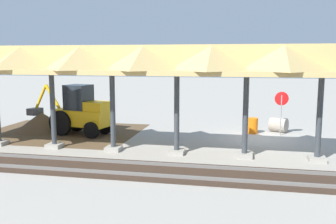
# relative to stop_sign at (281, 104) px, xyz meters

# --- Properties ---
(ground_plane) EXTENTS (120.00, 120.00, 0.00)m
(ground_plane) POSITION_rel_stop_sign_xyz_m (1.08, 1.01, -1.78)
(ground_plane) COLOR #9E998E
(dirt_work_zone) EXTENTS (8.85, 7.00, 0.01)m
(dirt_work_zone) POSITION_rel_stop_sign_xyz_m (12.43, 1.64, -1.77)
(dirt_work_zone) COLOR brown
(dirt_work_zone) RESTS_ON ground
(platform_canopy) EXTENTS (19.28, 3.20, 4.90)m
(platform_canopy) POSITION_rel_stop_sign_xyz_m (8.01, 5.14, 2.38)
(platform_canopy) COLOR #9E998E
(platform_canopy) RESTS_ON ground
(rail_tracks) EXTENTS (60.00, 2.58, 0.15)m
(rail_tracks) POSITION_rel_stop_sign_xyz_m (1.08, 7.90, -1.75)
(rail_tracks) COLOR slate
(rail_tracks) RESTS_ON ground
(stop_sign) EXTENTS (0.76, 0.12, 2.46)m
(stop_sign) POSITION_rel_stop_sign_xyz_m (0.00, 0.00, 0.00)
(stop_sign) COLOR gray
(stop_sign) RESTS_ON ground
(backhoe) EXTENTS (5.45, 2.32, 2.82)m
(backhoe) POSITION_rel_stop_sign_xyz_m (11.15, 1.88, -0.52)
(backhoe) COLOR #EAB214
(backhoe) RESTS_ON ground
(dirt_mound) EXTENTS (6.13, 6.13, 2.23)m
(dirt_mound) POSITION_rel_stop_sign_xyz_m (13.85, 1.37, -1.78)
(dirt_mound) COLOR brown
(dirt_mound) RESTS_ON ground
(concrete_pipe) EXTENTS (1.21, 1.16, 0.84)m
(concrete_pipe) POSITION_rel_stop_sign_xyz_m (0.01, -1.03, -1.36)
(concrete_pipe) COLOR #9E9384
(concrete_pipe) RESTS_ON ground
(traffic_barrel) EXTENTS (0.56, 0.56, 0.90)m
(traffic_barrel) POSITION_rel_stop_sign_xyz_m (1.50, -0.28, -1.33)
(traffic_barrel) COLOR orange
(traffic_barrel) RESTS_ON ground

